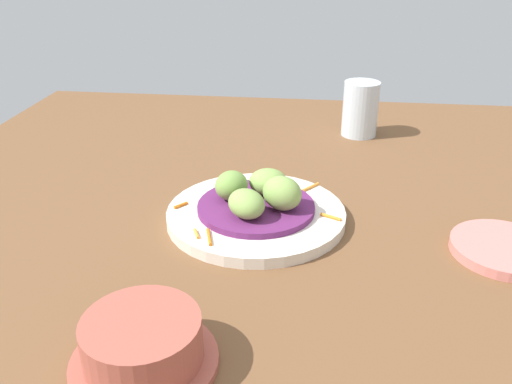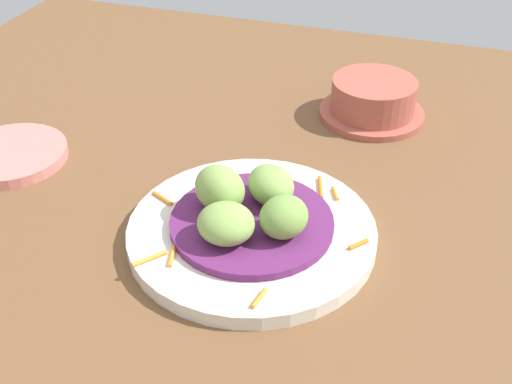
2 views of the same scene
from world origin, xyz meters
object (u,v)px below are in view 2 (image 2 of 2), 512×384
object	(u,v)px
guac_scoop_left	(220,189)
guac_scoop_center	(231,224)
main_plate	(252,232)
guac_scoop_back	(271,185)
guac_scoop_right	(285,214)
terracotta_bowl	(373,100)
side_plate_small	(11,155)

from	to	relation	value
guac_scoop_left	guac_scoop_center	world-z (taller)	guac_scoop_left
main_plate	guac_scoop_center	distance (cm)	4.73
guac_scoop_center	guac_scoop_back	size ratio (longest dim) A/B	0.98
guac_scoop_left	guac_scoop_back	size ratio (longest dim) A/B	1.00
guac_scoop_right	guac_scoop_back	distance (cm)	4.88
guac_scoop_back	terracotta_bowl	distance (cm)	24.42
guac_scoop_back	terracotta_bowl	xyz separation A→B (cm)	(23.67, -5.72, -1.78)
guac_scoop_center	terracotta_bowl	world-z (taller)	guac_scoop_center
guac_scoop_right	guac_scoop_back	bearing A→B (deg)	32.10
terracotta_bowl	side_plate_small	bearing A→B (deg)	121.79
guac_scoop_left	guac_scoop_right	bearing A→B (deg)	-102.90
guac_scoop_right	terracotta_bowl	world-z (taller)	guac_scoop_right
guac_scoop_left	side_plate_small	distance (cm)	26.89
main_plate	side_plate_small	bearing A→B (deg)	81.19
guac_scoop_back	side_plate_small	distance (cm)	30.69
guac_scoop_right	side_plate_small	size ratio (longest dim) A/B	0.36
guac_scoop_left	terracotta_bowl	bearing A→B (deg)	-20.56
main_plate	guac_scoop_right	bearing A→B (deg)	-102.90
main_plate	guac_scoop_back	bearing A→B (deg)	-12.90
main_plate	guac_scoop_left	xyz separation A→B (cm)	(0.77, 3.36, 3.70)
side_plate_small	terracotta_bowl	distance (cm)	42.62
guac_scoop_center	guac_scoop_back	bearing A→B (deg)	-12.90
guac_scoop_back	side_plate_small	world-z (taller)	guac_scoop_back
main_plate	guac_scoop_left	size ratio (longest dim) A/B	4.43
guac_scoop_left	side_plate_small	xyz separation A→B (cm)	(3.83, 26.34, -3.83)
main_plate	guac_scoop_left	bearing A→B (deg)	77.10
guac_scoop_left	guac_scoop_right	distance (cm)	6.91
main_plate	side_plate_small	size ratio (longest dim) A/B	1.89
side_plate_small	guac_scoop_back	bearing A→B (deg)	-92.33
main_plate	side_plate_small	distance (cm)	30.06
guac_scoop_center	guac_scoop_right	world-z (taller)	guac_scoop_right
side_plate_small	terracotta_bowl	size ratio (longest dim) A/B	0.95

